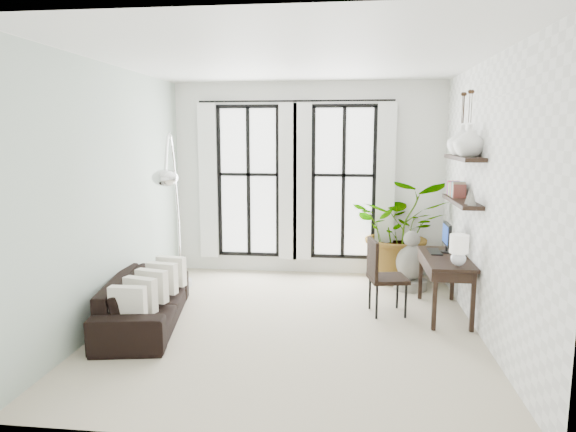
% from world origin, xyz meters
% --- Properties ---
extents(floor, '(5.00, 5.00, 0.00)m').
position_xyz_m(floor, '(0.00, 0.00, 0.00)').
color(floor, '#B7AC92').
rests_on(floor, ground).
extents(ceiling, '(5.00, 5.00, 0.00)m').
position_xyz_m(ceiling, '(0.00, 0.00, 3.20)').
color(ceiling, white).
rests_on(ceiling, wall_back).
extents(wall_left, '(0.00, 5.00, 5.00)m').
position_xyz_m(wall_left, '(-2.25, 0.00, 1.60)').
color(wall_left, '#A5B8AA').
rests_on(wall_left, floor).
extents(wall_right, '(0.00, 5.00, 5.00)m').
position_xyz_m(wall_right, '(2.25, 0.00, 1.60)').
color(wall_right, white).
rests_on(wall_right, floor).
extents(wall_back, '(4.50, 0.00, 4.50)m').
position_xyz_m(wall_back, '(0.00, 2.50, 1.60)').
color(wall_back, white).
rests_on(wall_back, floor).
extents(windows, '(3.26, 0.13, 2.65)m').
position_xyz_m(windows, '(-0.20, 2.43, 1.56)').
color(windows, white).
rests_on(windows, wall_back).
extents(wall_shelves, '(0.25, 1.30, 0.60)m').
position_xyz_m(wall_shelves, '(2.11, 0.64, 1.73)').
color(wall_shelves, black).
rests_on(wall_shelves, wall_right).
extents(sofa, '(1.16, 2.18, 0.60)m').
position_xyz_m(sofa, '(-1.80, -0.21, 0.30)').
color(sofa, black).
rests_on(sofa, floor).
extents(throw_pillows, '(0.40, 1.52, 0.40)m').
position_xyz_m(throw_pillows, '(-1.70, -0.21, 0.50)').
color(throw_pillows, silver).
rests_on(throw_pillows, sofa).
extents(plant, '(1.57, 1.38, 1.66)m').
position_xyz_m(plant, '(1.52, 2.15, 0.83)').
color(plant, '#2D7228').
rests_on(plant, floor).
extents(desk, '(0.55, 1.31, 1.17)m').
position_xyz_m(desk, '(1.95, 0.55, 0.72)').
color(desk, black).
rests_on(desk, floor).
extents(desk_chair, '(0.56, 0.56, 1.00)m').
position_xyz_m(desk_chair, '(1.13, 0.53, 0.57)').
color(desk_chair, black).
rests_on(desk_chair, floor).
extents(arc_lamp, '(0.74, 1.94, 2.37)m').
position_xyz_m(arc_lamp, '(-1.70, 0.63, 1.84)').
color(arc_lamp, silver).
rests_on(arc_lamp, floor).
extents(buddha, '(0.50, 0.50, 0.90)m').
position_xyz_m(buddha, '(1.65, 1.70, 0.38)').
color(buddha, gray).
rests_on(buddha, floor).
extents(vase_a, '(0.37, 0.37, 0.38)m').
position_xyz_m(vase_a, '(2.11, 0.35, 2.27)').
color(vase_a, white).
rests_on(vase_a, shelf_upper).
extents(vase_b, '(0.37, 0.37, 0.38)m').
position_xyz_m(vase_b, '(2.11, 0.75, 2.27)').
color(vase_b, white).
rests_on(vase_b, shelf_upper).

